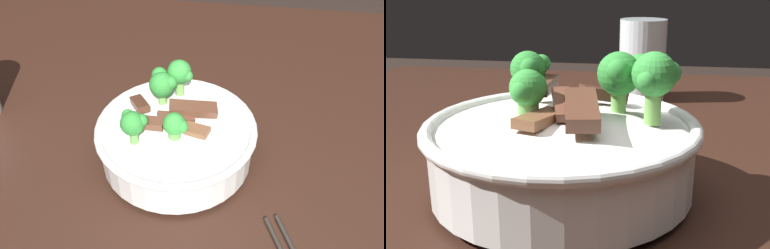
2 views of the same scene
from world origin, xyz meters
TOP-DOWN VIEW (x-y plane):
  - dining_table at (0.00, 0.00)m, footprint 1.23×1.05m
  - rice_bowl at (-0.03, -0.05)m, footprint 0.25×0.25m

SIDE VIEW (x-z plane):
  - dining_table at x=0.00m, z-range 0.29..1.08m
  - rice_bowl at x=-0.03m, z-range 0.77..0.90m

